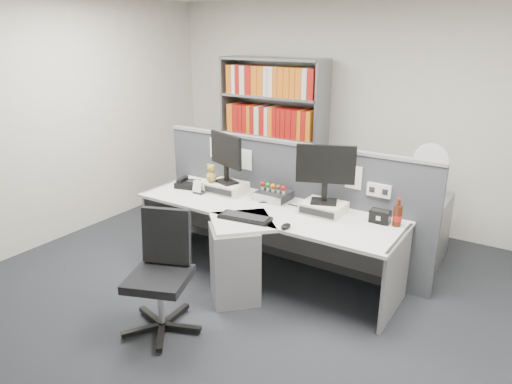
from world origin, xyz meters
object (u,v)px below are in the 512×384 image
Objects in this scene: mouse at (286,226)px; desk_calendar at (199,188)px; shelving_unit at (273,138)px; monitor_left at (226,154)px; desktop_pc at (274,195)px; monitor_right at (325,169)px; cola_bottle at (397,216)px; office_chair at (162,269)px; desk_phone at (187,184)px; desk at (253,241)px; keyboard at (245,217)px; desk_fan at (430,164)px; filing_cabinet at (422,229)px; speaker at (380,217)px.

desk_calendar reaches higher than mouse.
mouse is 0.06× the size of shelving_unit.
desktop_pc is at bearing 7.60° from monitor_left.
monitor_right is 1.38m from desk_calendar.
office_chair is (-1.43, -1.38, -0.30)m from cola_bottle.
office_chair is at bearing -57.55° from desk_phone.
desk is 1.10m from desk_phone.
desk_calendar is 0.53× the size of cola_bottle.
office_chair is (-0.25, -0.81, -0.22)m from keyboard.
desk_fan is at bearing 26.66° from desk_phone.
desktop_pc is (0.53, 0.07, -0.36)m from monitor_left.
desk_phone is 2.01× the size of desk_calendar.
desk_fan reaches higher than filing_cabinet.
shelving_unit is at bearing 93.82° from desk_calendar.
shelving_unit is at bearing 114.56° from keyboard.
desk_fan is at bearing 37.15° from desktop_pc.
desk_calendar is 1.99m from cola_bottle.
keyboard is 3.68× the size of desk_calendar.
desk is 0.94m from monitor_right.
filing_cabinet is (1.77, 1.02, -0.78)m from monitor_left.
monitor_left is at bearing 12.67° from desk_phone.
cola_bottle is 0.26× the size of office_chair.
desk_fan is (0.02, 0.95, 0.24)m from cola_bottle.
shelving_unit is 3.56× the size of desk_fan.
desktop_pc is 1.43m from office_chair.
desktop_pc is at bearing 95.99° from desk.
monitor_right is (1.10, 0.00, 0.01)m from monitor_left.
shelving_unit is 2.09× the size of office_chair.
cola_bottle reaches higher than desk_calendar.
desk_phone is at bearing 158.09° from keyboard.
keyboard is 0.86m from desk_calendar.
shelving_unit reaches higher than desk_phone.
speaker is (1.61, 0.05, -0.35)m from monitor_left.
monitor_left is 1.17m from mouse.
speaker reaches higher than filing_cabinet.
desk_phone is (-1.02, 0.28, 0.30)m from desk.
filing_cabinet is at bearing 56.38° from monitor_right.
desktop_pc is 1.09m from speaker.
desk_calendar is at bearing -172.52° from cola_bottle.
desk_phone is 1.47m from office_chair.
monitor_left is 2.19m from filing_cabinet.
cola_bottle is (2.21, 0.16, 0.06)m from desk_phone.
desk_calendar is (-0.79, 0.19, 0.32)m from desk.
filing_cabinet is at bearing 58.22° from office_chair.
desk_fan is at bearing 58.22° from office_chair.
desktop_pc is 1.23m from cola_bottle.
desk is 10.28× the size of cola_bottle.
shelving_unit is (-1.31, 1.97, 0.23)m from mouse.
monitor_left is at bearing -150.21° from filing_cabinet.
desk_calendar is 1.28m from office_chair.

